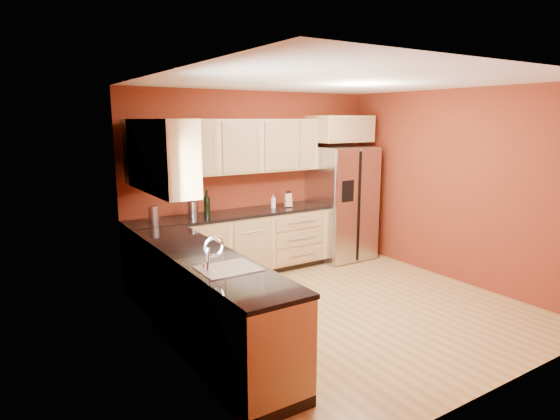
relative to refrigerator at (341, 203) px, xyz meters
name	(u,v)px	position (x,y,z in m)	size (l,w,h in m)	color
floor	(340,308)	(-1.35, -1.62, -0.89)	(4.00, 4.00, 0.00)	#A17A3E
ceiling	(346,81)	(-1.35, -1.62, 1.71)	(4.00, 4.00, 0.00)	white
wall_back	(255,181)	(-1.35, 0.38, 0.41)	(4.00, 0.04, 2.60)	maroon
wall_front	(510,237)	(-1.35, -3.62, 0.41)	(4.00, 0.04, 2.60)	maroon
wall_left	(172,220)	(-3.35, -1.62, 0.41)	(0.04, 4.00, 2.60)	maroon
wall_right	(456,186)	(0.65, -1.62, 0.41)	(0.04, 4.00, 2.60)	maroon
base_cabinets_back	(232,246)	(-1.90, 0.07, -0.45)	(2.90, 0.60, 0.88)	tan
base_cabinets_left	(206,303)	(-3.05, -1.62, -0.45)	(0.60, 2.80, 0.88)	tan
countertop_back	(232,214)	(-1.90, 0.06, 0.01)	(2.90, 0.62, 0.04)	black
countertop_left	(205,257)	(-3.04, -1.62, 0.01)	(0.62, 2.80, 0.04)	black
upper_cabinets_back	(245,146)	(-1.60, 0.21, 0.94)	(2.30, 0.33, 0.75)	tan
upper_cabinets_left	(161,156)	(-3.19, -0.90, 0.94)	(0.33, 1.35, 0.75)	tan
corner_upper_cabinet	(149,150)	(-3.02, 0.04, 0.94)	(0.62, 0.33, 0.75)	tan
over_fridge_cabinet	(340,129)	(0.00, 0.07, 1.16)	(0.92, 0.60, 0.40)	tan
refrigerator	(341,203)	(0.00, 0.00, 0.00)	(0.90, 0.75, 1.78)	silver
window	(195,201)	(-3.33, -2.12, 0.66)	(0.03, 0.90, 1.00)	white
sink_faucet	(228,252)	(-3.04, -2.12, 0.18)	(0.50, 0.42, 0.30)	silver
canister_left	(193,209)	(-2.46, 0.09, 0.14)	(0.13, 0.13, 0.21)	silver
canister_right	(154,214)	(-2.99, 0.09, 0.13)	(0.12, 0.12, 0.20)	silver
wine_bottle_a	(207,204)	(-2.28, 0.04, 0.20)	(0.08, 0.08, 0.35)	black
wine_bottle_b	(207,203)	(-2.29, 0.03, 0.21)	(0.08, 0.08, 0.36)	black
knife_block	(288,200)	(-0.99, 0.04, 0.13)	(0.10, 0.09, 0.20)	tan
soap_dispenser	(273,202)	(-1.22, 0.08, 0.12)	(0.06, 0.06, 0.19)	white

